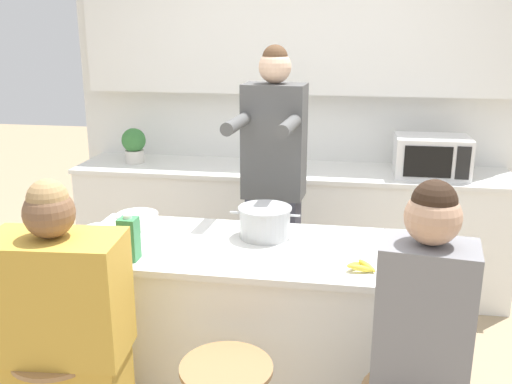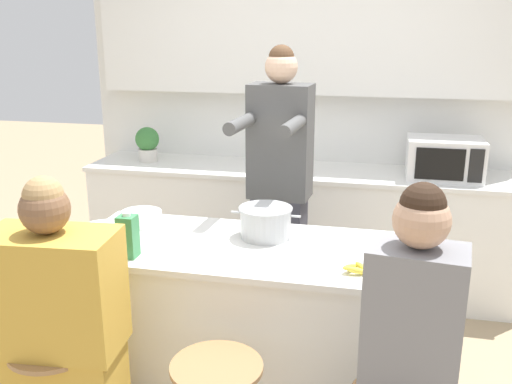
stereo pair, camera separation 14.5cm
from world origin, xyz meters
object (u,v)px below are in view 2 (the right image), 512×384
Objects in this scene: kitchen_island at (253,332)px; person_cooking at (279,203)px; coffee_cup_near at (391,256)px; banana_bunch at (357,269)px; microwave at (445,159)px; person_wrapped_blanket at (61,352)px; fruit_bowl at (103,234)px; cooking_pot at (266,222)px; juice_carton at (128,236)px; potted_plant at (147,143)px.

person_cooking is (-0.00, 0.71, 0.46)m from kitchen_island.
banana_bunch is at bearing -136.88° from coffee_cup_near.
kitchen_island is 1.93m from microwave.
kitchen_island is at bearing 158.01° from banana_bunch.
person_wrapped_blanket reaches higher than fruit_bowl.
cooking_pot is at bearing 43.33° from person_wrapped_blanket.
juice_carton reaches higher than coffee_cup_near.
banana_bunch is at bearing -5.08° from fruit_bowl.
person_cooking reaches higher than potted_plant.
person_wrapped_blanket is at bearing -156.40° from coffee_cup_near.
person_cooking is at bearing 93.86° from cooking_pot.
person_cooking reaches higher than microwave.
cooking_pot is at bearing 16.70° from fruit_bowl.
person_wrapped_blanket is at bearing -131.96° from cooking_pot.
fruit_bowl is 1.73m from potted_plant.
person_cooking is at bearing -35.86° from potted_plant.
kitchen_island is 0.80m from juice_carton.
person_wrapped_blanket is at bearing -76.44° from potted_plant.
coffee_cup_near is (0.65, -0.78, 0.04)m from person_cooking.
juice_carton is at bearing -145.76° from cooking_pot.
cooking_pot is 0.70× the size of microwave.
potted_plant is (-0.53, 2.21, 0.41)m from person_wrapped_blanket.
microwave is at bearing 43.33° from fruit_bowl.
cooking_pot reaches higher than kitchen_island.
cooking_pot is 0.64m from coffee_cup_near.
coffee_cup_near is at bearing 0.91° from fruit_bowl.
person_wrapped_blanket reaches higher than banana_bunch.
juice_carton is at bearing -171.54° from coffee_cup_near.
potted_plant is at bearing 133.76° from banana_bunch.
potted_plant is (-1.19, 0.86, 0.14)m from person_cooking.
fruit_bowl is at bearing -74.19° from potted_plant.
microwave is (0.36, 1.61, 0.09)m from coffee_cup_near.
coffee_cup_near is 2.47m from potted_plant.
cooking_pot is 0.79m from fruit_bowl.
potted_plant reaches higher than coffee_cup_near.
juice_carton is at bearing -114.27° from person_cooking.
cooking_pot is 3.02× the size of coffee_cup_near.
person_cooking reaches higher than kitchen_island.
person_wrapped_blanket is 5.25× the size of potted_plant.
potted_plant is (-1.84, 1.64, 0.10)m from coffee_cup_near.
cooking_pot is 2.46× the size of banana_bunch.
microwave is at bearing 73.96° from banana_bunch.
cooking_pot is (0.03, 0.13, 0.54)m from kitchen_island.
coffee_cup_near is at bearing -46.15° from person_cooking.
fruit_bowl is 0.41× the size of microwave.
coffee_cup_near is 0.81× the size of banana_bunch.
potted_plant reaches higher than juice_carton.
kitchen_island is 0.72m from banana_bunch.
juice_carton is (-0.52, -0.95, 0.10)m from person_cooking.
juice_carton is at bearing -154.95° from kitchen_island.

